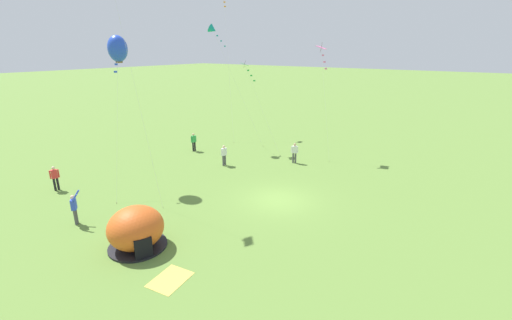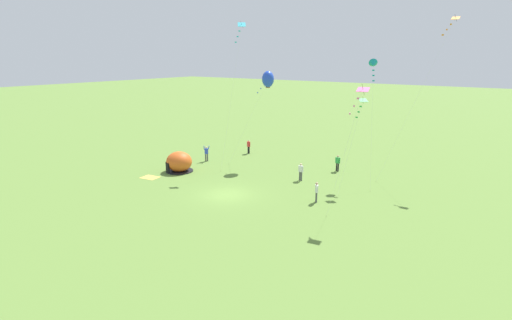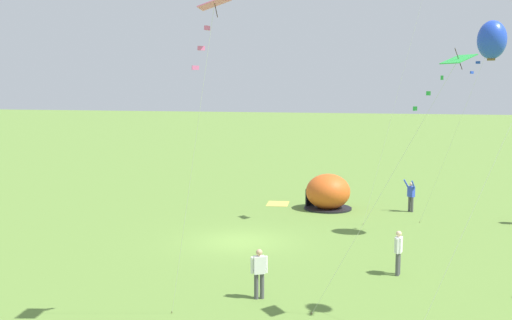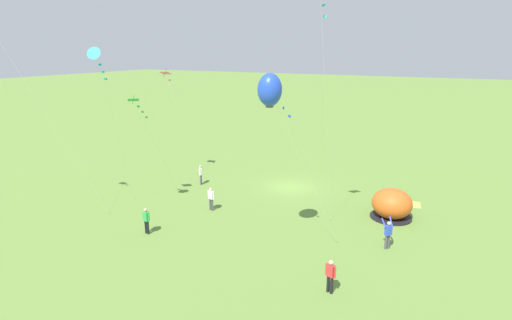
# 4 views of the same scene
# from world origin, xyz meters

# --- Properties ---
(ground_plane) EXTENTS (300.00, 300.00, 0.00)m
(ground_plane) POSITION_xyz_m (0.00, 0.00, 0.00)
(ground_plane) COLOR olive
(popup_tent) EXTENTS (2.81, 2.81, 2.10)m
(popup_tent) POSITION_xyz_m (-8.63, 2.75, 1.00)
(popup_tent) COLOR #D8591E
(popup_tent) RESTS_ON ground
(picnic_blanket) EXTENTS (1.86, 1.52, 0.01)m
(picnic_blanket) POSITION_xyz_m (-9.43, -0.48, 0.01)
(picnic_blanket) COLOR gold
(picnic_blanket) RESTS_ON ground
(person_near_tent) EXTENTS (0.39, 0.53, 1.72)m
(person_near_tent) POSITION_xyz_m (7.16, 2.84, 0.96)
(person_near_tent) COLOR #4C4C51
(person_near_tent) RESTS_ON ground
(person_far_back) EXTENTS (0.56, 0.36, 1.72)m
(person_far_back) POSITION_xyz_m (-7.42, 13.27, 0.96)
(person_far_back) COLOR black
(person_far_back) RESTS_ON ground
(person_watching_sky) EXTENTS (0.58, 0.31, 1.72)m
(person_watching_sky) POSITION_xyz_m (4.77, 12.32, 0.96)
(person_watching_sky) COLOR black
(person_watching_sky) RESTS_ON ground
(person_flying_kite) EXTENTS (0.68, 0.72, 1.89)m
(person_flying_kite) POSITION_xyz_m (-9.13, 7.49, 1.00)
(person_flying_kite) COLOR #4C4C51
(person_flying_kite) RESTS_ON ground
(person_center_field) EXTENTS (0.58, 0.30, 1.72)m
(person_center_field) POSITION_xyz_m (3.22, 7.27, 0.96)
(person_center_field) COLOR #4C4C51
(person_center_field) RESTS_ON ground
(kite_blue) EXTENTS (3.93, 3.51, 10.13)m
(kite_blue) POSITION_xyz_m (-3.05, 10.88, 9.25)
(kite_blue) COLOR silver
(kite_blue) RESTS_ON ground
(kite_green) EXTENTS (1.03, 4.62, 8.22)m
(kite_green) POSITION_xyz_m (8.30, 8.65, 7.53)
(kite_green) COLOR silver
(kite_green) RESTS_ON ground
(kite_cyan) EXTENTS (1.04, 3.94, 15.05)m
(kite_cyan) POSITION_xyz_m (-4.78, 8.36, 14.11)
(kite_cyan) COLOR silver
(kite_cyan) RESTS_ON ground
(kite_teal) EXTENTS (2.62, 4.88, 11.42)m
(kite_teal) POSITION_xyz_m (7.85, 12.16, 10.90)
(kite_teal) COLOR silver
(kite_teal) RESTS_ON ground
(kite_orange) EXTENTS (4.84, 4.98, 15.25)m
(kite_orange) POSITION_xyz_m (13.48, 15.48, 14.15)
(kite_orange) COLOR silver
(kite_orange) RESTS_ON ground
(kite_pink) EXTENTS (1.95, 2.51, 9.75)m
(kite_pink) POSITION_xyz_m (10.52, 2.41, 8.98)
(kite_pink) COLOR silver
(kite_pink) RESTS_ON ground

